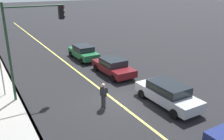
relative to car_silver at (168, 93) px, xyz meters
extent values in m
plane|color=black|center=(1.94, 2.63, -0.77)|extent=(200.00, 200.00, 0.00)
cube|color=gray|center=(1.94, 9.27, -0.69)|extent=(80.00, 2.58, 0.15)
cube|color=slate|center=(1.94, 8.06, -0.69)|extent=(80.00, 0.16, 0.15)
cube|color=#D8CC4C|center=(1.94, 2.63, -0.76)|extent=(80.00, 0.16, 0.01)
cube|color=#A8AAB2|center=(0.01, 0.00, -0.16)|extent=(4.66, 1.76, 0.62)
cube|color=black|center=(-0.02, 0.00, 0.42)|extent=(2.54, 1.62, 0.55)
cylinder|color=black|center=(-1.53, -0.86, -0.47)|extent=(0.60, 0.22, 0.60)
cylinder|color=black|center=(-1.53, 0.86, -0.47)|extent=(0.60, 0.22, 0.60)
cylinder|color=black|center=(1.55, -0.86, -0.47)|extent=(0.60, 0.22, 0.60)
cylinder|color=black|center=(1.55, 0.86, -0.47)|extent=(0.60, 0.22, 0.60)
cube|color=#591116|center=(6.49, 0.21, -0.18)|extent=(4.60, 1.84, 0.57)
cube|color=black|center=(6.51, 0.21, 0.36)|extent=(2.09, 1.70, 0.51)
cylinder|color=black|center=(4.98, -0.69, -0.47)|extent=(0.60, 0.22, 0.60)
cylinder|color=black|center=(4.98, 1.11, -0.47)|extent=(0.60, 0.22, 0.60)
cylinder|color=black|center=(8.01, -0.69, -0.47)|extent=(0.60, 0.22, 0.60)
cylinder|color=black|center=(8.01, 1.11, -0.47)|extent=(0.60, 0.22, 0.60)
cube|color=#1E6038|center=(11.92, 0.59, -0.16)|extent=(4.38, 1.70, 0.61)
cube|color=black|center=(11.87, 0.59, 0.40)|extent=(2.17, 1.57, 0.51)
cylinder|color=black|center=(10.47, -0.24, -0.47)|extent=(0.60, 0.22, 0.60)
cylinder|color=black|center=(10.47, 1.42, -0.47)|extent=(0.60, 0.22, 0.60)
cylinder|color=black|center=(13.36, -0.24, -0.47)|extent=(0.60, 0.22, 0.60)
cylinder|color=black|center=(13.36, 1.42, -0.47)|extent=(0.60, 0.22, 0.60)
cylinder|color=#383838|center=(1.56, 3.74, -0.36)|extent=(0.17, 0.17, 0.82)
cylinder|color=#383838|center=(1.77, 3.78, -0.36)|extent=(0.17, 0.17, 0.82)
cube|color=#262628|center=(1.66, 3.76, 0.36)|extent=(0.43, 0.29, 0.61)
sphere|color=tan|center=(1.66, 3.76, 0.77)|extent=(0.22, 0.22, 0.22)
cube|color=black|center=(1.70, 3.59, 0.39)|extent=(0.29, 0.21, 0.34)
cylinder|color=#1E3823|center=(5.33, 8.38, 2.41)|extent=(0.16, 0.16, 6.36)
cylinder|color=#1E3823|center=(5.33, 6.50, 5.29)|extent=(0.10, 3.75, 0.10)
cube|color=black|center=(5.33, 4.87, 4.84)|extent=(0.28, 0.30, 0.90)
sphere|color=red|center=(5.33, 4.69, 5.14)|extent=(0.18, 0.18, 0.18)
sphere|color=#392905|center=(5.33, 4.69, 4.84)|extent=(0.18, 0.18, 0.18)
sphere|color=black|center=(5.33, 4.69, 4.54)|extent=(0.18, 0.18, 0.18)
cylinder|color=slate|center=(6.52, 8.88, 0.70)|extent=(0.08, 0.08, 2.95)
cube|color=#DB5919|center=(6.52, 8.90, 1.63)|extent=(0.44, 0.02, 0.28)
camera|label=1|loc=(-10.20, 10.06, 6.57)|focal=38.46mm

